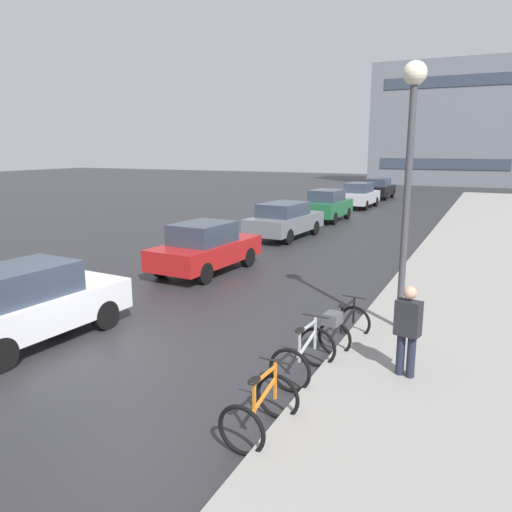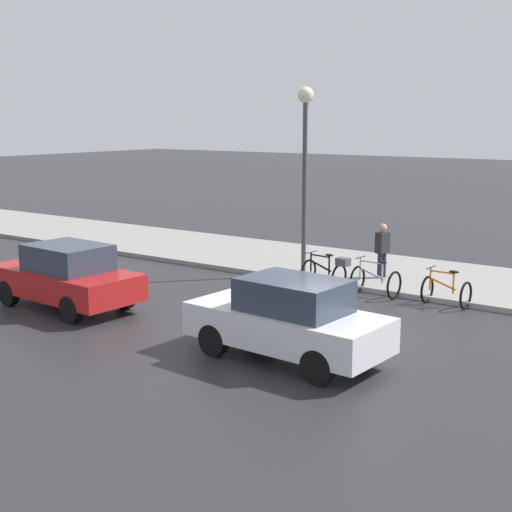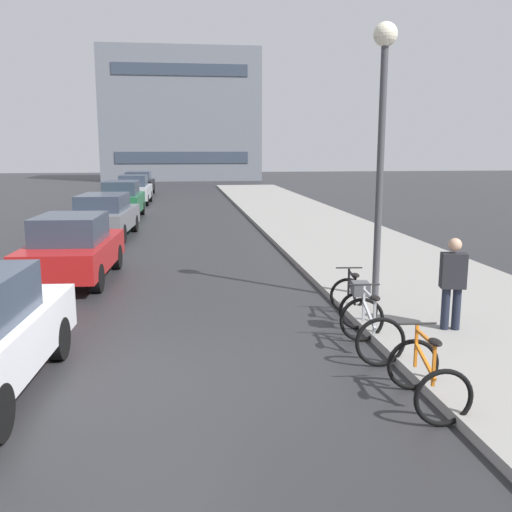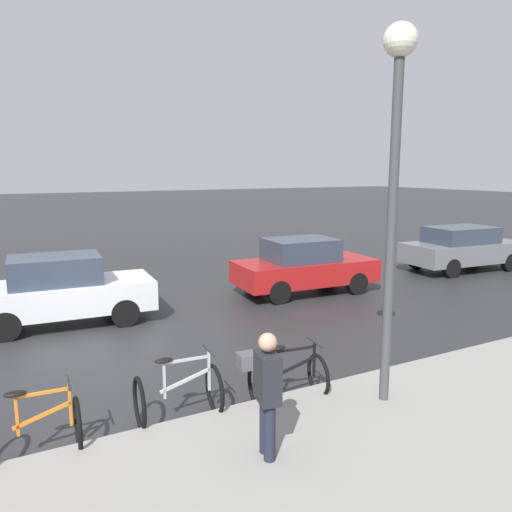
{
  "view_description": "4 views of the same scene",
  "coord_description": "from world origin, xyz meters",
  "px_view_note": "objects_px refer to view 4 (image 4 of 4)",
  "views": [
    {
      "loc": [
        6.09,
        -6.84,
        3.86
      ],
      "look_at": [
        0.69,
        4.41,
        1.16
      ],
      "focal_mm": 35.0,
      "sensor_mm": 36.0,
      "label": 1
    },
    {
      "loc": [
        -13.33,
        -7.25,
        4.59
      ],
      "look_at": [
        0.24,
        2.25,
        1.4
      ],
      "focal_mm": 50.0,
      "sensor_mm": 36.0,
      "label": 2
    },
    {
      "loc": [
        0.53,
        -7.47,
        3.13
      ],
      "look_at": [
        2.07,
        4.0,
        0.94
      ],
      "focal_mm": 40.0,
      "sensor_mm": 36.0,
      "label": 3
    },
    {
      "loc": [
        9.79,
        -1.53,
        3.57
      ],
      "look_at": [
        -0.27,
        3.86,
        1.56
      ],
      "focal_mm": 35.0,
      "sensor_mm": 36.0,
      "label": 4
    }
  ],
  "objects_px": {
    "bicycle_second": "(178,393)",
    "car_grey": "(463,248)",
    "pedestrian": "(268,393)",
    "bicycle_nearest": "(34,429)",
    "bicycle_third": "(279,374)",
    "car_white": "(62,290)",
    "streetlamp": "(395,145)",
    "car_red": "(304,266)"
  },
  "relations": [
    {
      "from": "bicycle_nearest",
      "to": "bicycle_second",
      "type": "relative_size",
      "value": 0.93
    },
    {
      "from": "car_white",
      "to": "pedestrian",
      "type": "xyz_separation_m",
      "value": [
        7.14,
        1.39,
        0.15
      ]
    },
    {
      "from": "car_white",
      "to": "pedestrian",
      "type": "bearing_deg",
      "value": 11.03
    },
    {
      "from": "bicycle_nearest",
      "to": "car_red",
      "type": "relative_size",
      "value": 0.27
    },
    {
      "from": "bicycle_second",
      "to": "bicycle_nearest",
      "type": "bearing_deg",
      "value": -87.8
    },
    {
      "from": "bicycle_third",
      "to": "car_red",
      "type": "distance_m",
      "value": 7.04
    },
    {
      "from": "bicycle_second",
      "to": "streetlamp",
      "type": "distance_m",
      "value": 4.64
    },
    {
      "from": "car_white",
      "to": "car_red",
      "type": "height_order",
      "value": "car_white"
    },
    {
      "from": "bicycle_third",
      "to": "streetlamp",
      "type": "distance_m",
      "value": 3.76
    },
    {
      "from": "bicycle_nearest",
      "to": "bicycle_third",
      "type": "height_order",
      "value": "bicycle_nearest"
    },
    {
      "from": "bicycle_nearest",
      "to": "car_grey",
      "type": "height_order",
      "value": "car_grey"
    },
    {
      "from": "bicycle_third",
      "to": "car_red",
      "type": "xyz_separation_m",
      "value": [
        -5.65,
        4.2,
        0.31
      ]
    },
    {
      "from": "pedestrian",
      "to": "bicycle_second",
      "type": "bearing_deg",
      "value": -160.33
    },
    {
      "from": "bicycle_nearest",
      "to": "car_grey",
      "type": "distance_m",
      "value": 15.48
    },
    {
      "from": "bicycle_second",
      "to": "pedestrian",
      "type": "xyz_separation_m",
      "value": [
        1.58,
        0.57,
        0.54
      ]
    },
    {
      "from": "streetlamp",
      "to": "bicycle_second",
      "type": "bearing_deg",
      "value": -110.73
    },
    {
      "from": "car_white",
      "to": "car_grey",
      "type": "distance_m",
      "value": 13.36
    },
    {
      "from": "streetlamp",
      "to": "car_white",
      "type": "bearing_deg",
      "value": -150.96
    },
    {
      "from": "bicycle_nearest",
      "to": "bicycle_third",
      "type": "distance_m",
      "value": 3.43
    },
    {
      "from": "bicycle_second",
      "to": "car_red",
      "type": "distance_m",
      "value": 7.91
    },
    {
      "from": "bicycle_third",
      "to": "car_white",
      "type": "height_order",
      "value": "car_white"
    },
    {
      "from": "bicycle_second",
      "to": "car_grey",
      "type": "xyz_separation_m",
      "value": [
        -5.53,
        12.53,
        0.39
      ]
    },
    {
      "from": "car_red",
      "to": "pedestrian",
      "type": "xyz_separation_m",
      "value": [
        7.01,
        -5.17,
        0.16
      ]
    },
    {
      "from": "pedestrian",
      "to": "bicycle_nearest",
      "type": "bearing_deg",
      "value": -121.55
    },
    {
      "from": "bicycle_third",
      "to": "bicycle_second",
      "type": "bearing_deg",
      "value": -98.17
    },
    {
      "from": "bicycle_second",
      "to": "streetlamp",
      "type": "relative_size",
      "value": 0.22
    },
    {
      "from": "bicycle_third",
      "to": "pedestrian",
      "type": "bearing_deg",
      "value": -35.53
    },
    {
      "from": "car_white",
      "to": "bicycle_third",
      "type": "bearing_deg",
      "value": 22.23
    },
    {
      "from": "car_red",
      "to": "car_grey",
      "type": "height_order",
      "value": "car_red"
    },
    {
      "from": "bicycle_third",
      "to": "car_white",
      "type": "relative_size",
      "value": 0.35
    },
    {
      "from": "bicycle_third",
      "to": "car_grey",
      "type": "height_order",
      "value": "car_grey"
    },
    {
      "from": "pedestrian",
      "to": "car_white",
      "type": "bearing_deg",
      "value": -168.97
    },
    {
      "from": "bicycle_second",
      "to": "car_white",
      "type": "distance_m",
      "value": 5.64
    },
    {
      "from": "bicycle_nearest",
      "to": "streetlamp",
      "type": "height_order",
      "value": "streetlamp"
    },
    {
      "from": "bicycle_nearest",
      "to": "car_white",
      "type": "distance_m",
      "value": 5.75
    },
    {
      "from": "car_grey",
      "to": "car_red",
      "type": "bearing_deg",
      "value": -89.12
    },
    {
      "from": "bicycle_second",
      "to": "car_red",
      "type": "relative_size",
      "value": 0.29
    },
    {
      "from": "pedestrian",
      "to": "streetlamp",
      "type": "bearing_deg",
      "value": 102.21
    },
    {
      "from": "car_grey",
      "to": "bicycle_nearest",
      "type": "bearing_deg",
      "value": -68.77
    },
    {
      "from": "car_grey",
      "to": "pedestrian",
      "type": "height_order",
      "value": "pedestrian"
    },
    {
      "from": "bicycle_second",
      "to": "streetlamp",
      "type": "height_order",
      "value": "streetlamp"
    },
    {
      "from": "bicycle_third",
      "to": "car_red",
      "type": "bearing_deg",
      "value": 143.36
    }
  ]
}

